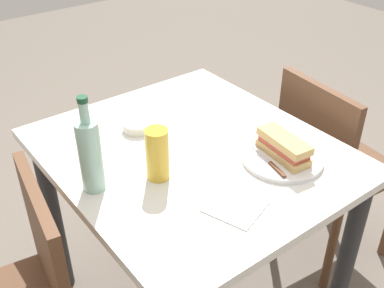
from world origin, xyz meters
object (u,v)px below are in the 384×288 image
baguette_sandwich_near (284,147)px  beer_glass (157,154)px  chair_near (327,163)px  olive_bowl (138,126)px  dining_table (192,182)px  water_bottle (90,154)px  knife_near (270,163)px  plate_near (282,158)px

baguette_sandwich_near → beer_glass: 0.38m
chair_near → olive_bowl: 0.79m
dining_table → water_bottle: bearing=88.0°
water_bottle → baguette_sandwich_near: bearing=-113.6°
beer_glass → olive_bowl: bearing=-19.6°
baguette_sandwich_near → olive_bowl: baguette_sandwich_near is taller
baguette_sandwich_near → knife_near: (-0.01, 0.06, -0.03)m
dining_table → beer_glass: bearing=108.2°
dining_table → water_bottle: 0.42m
dining_table → knife_near: (-0.22, -0.12, 0.15)m
chair_near → baguette_sandwich_near: 0.54m
baguette_sandwich_near → water_bottle: (0.23, 0.52, 0.06)m
dining_table → baguette_sandwich_near: 0.33m
water_bottle → beer_glass: bearing=-111.1°
plate_near → beer_glass: size_ratio=1.58×
dining_table → plate_near: plate_near is taller
plate_near → knife_near: (-0.01, 0.06, 0.01)m
baguette_sandwich_near → water_bottle: bearing=66.4°
chair_near → beer_glass: (0.04, 0.77, 0.34)m
water_bottle → olive_bowl: 0.34m
dining_table → beer_glass: (-0.05, 0.16, 0.21)m
beer_glass → olive_bowl: size_ratio=1.53×
dining_table → chair_near: 0.63m
plate_near → chair_near: bearing=-74.1°
chair_near → water_bottle: (0.10, 0.95, 0.38)m
knife_near → water_bottle: size_ratio=0.62×
water_bottle → olive_bowl: (0.20, -0.26, -0.10)m
knife_near → beer_glass: beer_glass is taller
plate_near → dining_table: bearing=40.5°
water_bottle → olive_bowl: water_bottle is taller
plate_near → beer_glass: (0.16, 0.35, 0.07)m
beer_glass → knife_near: bearing=-119.7°
olive_bowl → knife_near: bearing=-155.3°
dining_table → baguette_sandwich_near: size_ratio=4.98×
plate_near → water_bottle: size_ratio=0.87×
water_bottle → knife_near: bearing=-116.7°
plate_near → water_bottle: bearing=66.4°
plate_near → water_bottle: (0.23, 0.52, 0.11)m
water_bottle → beer_glass: (-0.07, -0.17, -0.04)m
dining_table → olive_bowl: olive_bowl is taller
chair_near → baguette_sandwich_near: bearing=105.9°
chair_near → baguette_sandwich_near: chair_near is taller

